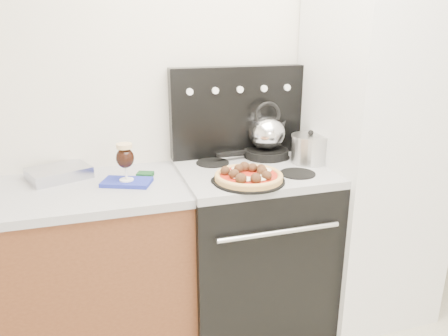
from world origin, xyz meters
name	(u,v)px	position (x,y,z in m)	size (l,w,h in m)	color
room_shell	(332,155)	(0.00, 0.29, 1.25)	(3.52, 3.01, 2.52)	beige
base_cabinet	(40,282)	(-1.02, 1.20, 0.43)	(1.45, 0.60, 0.86)	brown
countertop	(27,197)	(-1.02, 1.20, 0.88)	(1.48, 0.63, 0.04)	#ACADB6
stove_body	(252,250)	(0.08, 1.18, 0.44)	(0.76, 0.65, 0.88)	black
cooktop	(253,172)	(0.08, 1.18, 0.90)	(0.76, 0.65, 0.04)	#ADADB2
backguard	(237,112)	(0.08, 1.45, 1.17)	(0.76, 0.08, 0.50)	black
fridge	(372,153)	(0.78, 1.15, 0.95)	(0.64, 0.68, 1.90)	silver
foil_sheet	(59,173)	(-0.89, 1.37, 0.93)	(0.28, 0.21, 0.06)	silver
oven_mitt	(127,182)	(-0.57, 1.18, 0.91)	(0.23, 0.13, 0.02)	#212CA2
beer_glass	(125,162)	(-0.57, 1.18, 1.01)	(0.09, 0.09, 0.19)	black
pizza_pan	(249,181)	(-0.01, 0.99, 0.93)	(0.35, 0.35, 0.01)	black
pizza	(249,175)	(-0.01, 0.99, 0.95)	(0.32, 0.32, 0.05)	tan
skillet	(266,153)	(0.22, 1.35, 0.94)	(0.25, 0.25, 0.04)	black
tea_kettle	(267,130)	(0.22, 1.35, 1.08)	(0.21, 0.21, 0.23)	silver
stock_pot	(310,150)	(0.41, 1.19, 0.99)	(0.20, 0.20, 0.14)	#B5B5B5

